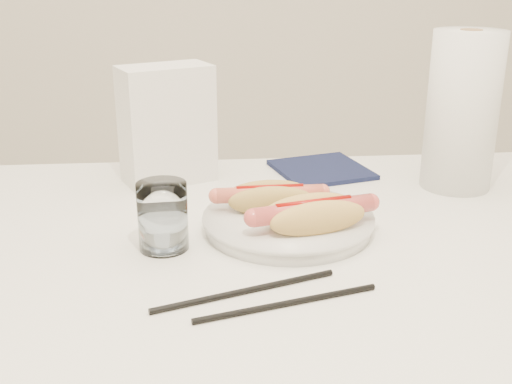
{
  "coord_description": "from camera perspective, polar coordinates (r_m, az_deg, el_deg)",
  "views": [
    {
      "loc": [
        -0.09,
        -0.83,
        1.14
      ],
      "look_at": [
        -0.02,
        0.02,
        0.82
      ],
      "focal_mm": 44.73,
      "sensor_mm": 36.0,
      "label": 1
    }
  ],
  "objects": [
    {
      "name": "table",
      "position": [
        0.95,
        1.12,
        -7.72
      ],
      "size": [
        1.2,
        0.8,
        0.75
      ],
      "color": "white",
      "rests_on": "ground"
    },
    {
      "name": "chopstick_far",
      "position": [
        0.76,
        2.82,
        -9.91
      ],
      "size": [
        0.23,
        0.07,
        0.01
      ],
      "primitive_type": "cylinder",
      "rotation": [
        0.0,
        1.57,
        0.27
      ],
      "color": "black",
      "rests_on": "table"
    },
    {
      "name": "water_glass",
      "position": [
        0.89,
        -8.34,
        -2.16
      ],
      "size": [
        0.07,
        0.07,
        0.1
      ],
      "primitive_type": "cylinder",
      "color": "silver",
      "rests_on": "table"
    },
    {
      "name": "hotdog_right",
      "position": [
        0.91,
        5.16,
        -2.05
      ],
      "size": [
        0.18,
        0.1,
        0.05
      ],
      "rotation": [
        0.0,
        0.0,
        0.24
      ],
      "color": "#E2B258",
      "rests_on": "plate"
    },
    {
      "name": "hotdog_left",
      "position": [
        0.97,
        1.24,
        -0.54
      ],
      "size": [
        0.16,
        0.07,
        0.04
      ],
      "rotation": [
        0.0,
        0.0,
        0.03
      ],
      "color": "tan",
      "rests_on": "plate"
    },
    {
      "name": "paper_towel_roll",
      "position": [
        1.16,
        17.96,
        6.88
      ],
      "size": [
        0.15,
        0.15,
        0.27
      ],
      "primitive_type": "cylinder",
      "rotation": [
        0.0,
        0.0,
        -0.34
      ],
      "color": "white",
      "rests_on": "table"
    },
    {
      "name": "napkin_box",
      "position": [
        1.15,
        -7.96,
        5.99
      ],
      "size": [
        0.18,
        0.14,
        0.21
      ],
      "primitive_type": "cube",
      "rotation": [
        0.0,
        0.0,
        0.41
      ],
      "color": "white",
      "rests_on": "table"
    },
    {
      "name": "plate",
      "position": [
        0.96,
        2.88,
        -2.85
      ],
      "size": [
        0.27,
        0.27,
        0.02
      ],
      "primitive_type": "cylinder",
      "rotation": [
        0.0,
        0.0,
        -0.08
      ],
      "color": "white",
      "rests_on": "table"
    },
    {
      "name": "chopstick_near",
      "position": [
        0.79,
        -0.95,
        -8.83
      ],
      "size": [
        0.23,
        0.09,
        0.01
      ],
      "primitive_type": "cylinder",
      "rotation": [
        0.0,
        1.57,
        0.33
      ],
      "color": "black",
      "rests_on": "table"
    },
    {
      "name": "navy_napkin",
      "position": [
        1.22,
        5.85,
        2.0
      ],
      "size": [
        0.2,
        0.2,
        0.01
      ],
      "primitive_type": "cube",
      "rotation": [
        0.0,
        0.0,
        0.27
      ],
      "color": "#111635",
      "rests_on": "table"
    }
  ]
}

